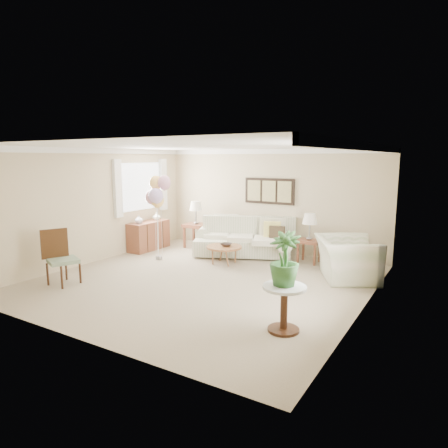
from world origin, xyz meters
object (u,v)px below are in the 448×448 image
Objects in this scene: armchair at (347,259)px; balloon_cluster at (157,193)px; sofa at (244,240)px; coffee_table at (224,247)px; accent_chair at (60,256)px.

armchair is 4.41m from balloon_cluster.
sofa is 2.41m from balloon_cluster.
sofa is 2.29× the size of armchair.
sofa is 3.60× the size of coffee_table.
coffee_table is at bearing 56.26° from accent_chair.
armchair is (2.67, 0.26, 0.04)m from coffee_table.
balloon_cluster is at bearing 80.34° from accent_chair.
sofa is at bearing 89.96° from coffee_table.
coffee_table is 0.40× the size of balloon_cluster.
accent_chair is at bearing -116.72° from sofa.
balloon_cluster reaches higher than sofa.
armchair is at bearing 10.38° from balloon_cluster.
coffee_table is 2.00m from balloon_cluster.
balloon_cluster reaches higher than armchair.
coffee_table is 2.69m from armchair.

